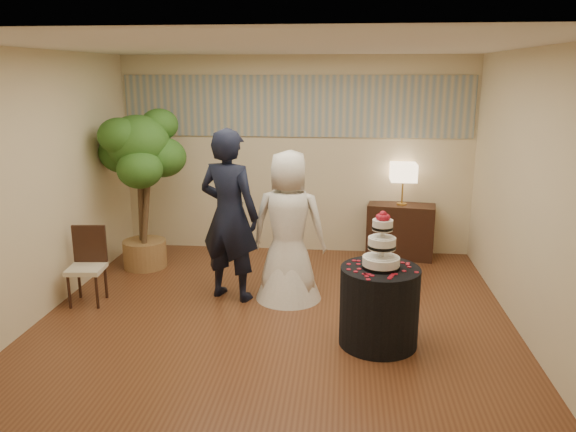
# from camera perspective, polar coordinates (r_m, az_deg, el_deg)

# --- Properties ---
(floor) EXTENTS (5.00, 5.00, 0.00)m
(floor) POSITION_cam_1_polar(r_m,az_deg,el_deg) (6.07, -1.34, -10.56)
(floor) COLOR brown
(floor) RESTS_ON ground
(ceiling) EXTENTS (5.00, 5.00, 0.00)m
(ceiling) POSITION_cam_1_polar(r_m,az_deg,el_deg) (5.51, -1.52, 16.86)
(ceiling) COLOR white
(ceiling) RESTS_ON wall_back
(wall_back) EXTENTS (5.00, 0.06, 2.80)m
(wall_back) POSITION_cam_1_polar(r_m,az_deg,el_deg) (8.08, 0.80, 6.13)
(wall_back) COLOR beige
(wall_back) RESTS_ON ground
(wall_front) EXTENTS (5.00, 0.06, 2.80)m
(wall_front) POSITION_cam_1_polar(r_m,az_deg,el_deg) (3.26, -6.94, -6.66)
(wall_front) COLOR beige
(wall_front) RESTS_ON ground
(wall_left) EXTENTS (0.06, 5.00, 2.80)m
(wall_left) POSITION_cam_1_polar(r_m,az_deg,el_deg) (6.43, -24.13, 2.72)
(wall_left) COLOR beige
(wall_left) RESTS_ON ground
(wall_right) EXTENTS (0.06, 5.00, 2.80)m
(wall_right) POSITION_cam_1_polar(r_m,az_deg,el_deg) (5.87, 23.59, 1.75)
(wall_right) COLOR beige
(wall_right) RESTS_ON ground
(mural_border) EXTENTS (4.90, 0.02, 0.85)m
(mural_border) POSITION_cam_1_polar(r_m,az_deg,el_deg) (7.98, 0.80, 11.08)
(mural_border) COLOR #989C90
(mural_border) RESTS_ON wall_back
(groom) EXTENTS (0.84, 0.68, 1.98)m
(groom) POSITION_cam_1_polar(r_m,az_deg,el_deg) (6.39, -5.99, 0.07)
(groom) COLOR black
(groom) RESTS_ON floor
(bride) EXTENTS (0.91, 0.83, 1.74)m
(bride) POSITION_cam_1_polar(r_m,az_deg,el_deg) (6.36, 0.06, -1.04)
(bride) COLOR white
(bride) RESTS_ON floor
(cake_table) EXTENTS (0.99, 0.99, 0.78)m
(cake_table) POSITION_cam_1_polar(r_m,az_deg,el_deg) (5.51, 9.24, -9.03)
(cake_table) COLOR black
(cake_table) RESTS_ON floor
(wedding_cake) EXTENTS (0.36, 0.36, 0.55)m
(wedding_cake) POSITION_cam_1_polar(r_m,az_deg,el_deg) (5.29, 9.53, -2.40)
(wedding_cake) COLOR white
(wedding_cake) RESTS_ON cake_table
(console) EXTENTS (0.97, 0.54, 0.77)m
(console) POSITION_cam_1_polar(r_m,az_deg,el_deg) (8.09, 11.34, -1.50)
(console) COLOR black
(console) RESTS_ON floor
(table_lamp) EXTENTS (0.35, 0.35, 0.58)m
(table_lamp) POSITION_cam_1_polar(r_m,az_deg,el_deg) (7.94, 11.58, 3.18)
(table_lamp) COLOR beige
(table_lamp) RESTS_ON console
(ficus_tree) EXTENTS (1.38, 1.38, 2.15)m
(ficus_tree) POSITION_cam_1_polar(r_m,az_deg,el_deg) (7.61, -14.73, 2.66)
(ficus_tree) COLOR #2F5F1E
(ficus_tree) RESTS_ON floor
(side_chair) EXTENTS (0.44, 0.46, 0.87)m
(side_chair) POSITION_cam_1_polar(r_m,az_deg,el_deg) (6.74, -19.84, -4.87)
(side_chair) COLOR black
(side_chair) RESTS_ON floor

